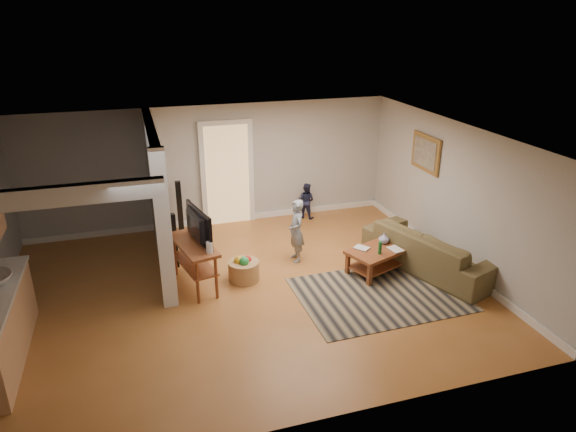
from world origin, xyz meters
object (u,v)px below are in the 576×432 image
(sofa, at_px, (428,268))
(toy_basket, at_px, (244,270))
(child, at_px, (296,260))
(speaker_left, at_px, (174,241))
(tv_console, at_px, (194,247))
(speaker_right, at_px, (180,207))
(toddler, at_px, (306,217))
(coffee_table, at_px, (379,253))

(sofa, bearing_deg, toy_basket, 61.39)
(child, bearing_deg, speaker_left, -99.72)
(sofa, distance_m, toy_basket, 3.25)
(tv_console, relative_size, child, 1.13)
(speaker_left, bearing_deg, speaker_right, 66.88)
(toy_basket, height_order, toddler, toy_basket)
(child, height_order, toddler, child)
(sofa, bearing_deg, coffee_table, 59.74)
(tv_console, height_order, child, tv_console)
(coffee_table, distance_m, speaker_right, 4.11)
(tv_console, relative_size, speaker_left, 1.29)
(tv_console, xyz_separation_m, toy_basket, (0.79, -0.03, -0.51))
(speaker_left, bearing_deg, sofa, -31.12)
(coffee_table, height_order, tv_console, tv_console)
(speaker_left, xyz_separation_m, toy_basket, (1.05, -0.82, -0.31))
(speaker_right, height_order, toddler, speaker_right)
(speaker_left, bearing_deg, child, -23.21)
(sofa, distance_m, toddler, 3.16)
(sofa, xyz_separation_m, child, (-2.13, 0.99, 0.00))
(child, bearing_deg, toy_basket, -67.04)
(toy_basket, bearing_deg, speaker_right, 108.67)
(toddler, bearing_deg, toy_basket, 94.01)
(speaker_right, relative_size, toy_basket, 2.10)
(coffee_table, distance_m, speaker_left, 3.56)
(coffee_table, height_order, speaker_right, speaker_right)
(speaker_left, bearing_deg, toy_basket, -51.25)
(coffee_table, distance_m, tv_console, 3.14)
(speaker_right, xyz_separation_m, toy_basket, (0.79, -2.34, -0.35))
(coffee_table, bearing_deg, speaker_left, 160.57)
(speaker_right, distance_m, toy_basket, 2.49)
(sofa, height_order, toddler, toddler)
(speaker_right, xyz_separation_m, toddler, (2.69, 0.00, -0.54))
(toy_basket, bearing_deg, sofa, -9.66)
(tv_console, xyz_separation_m, toddler, (2.69, 2.30, -0.70))
(sofa, height_order, speaker_right, speaker_right)
(toy_basket, bearing_deg, child, 22.82)
(speaker_right, distance_m, toddler, 2.75)
(speaker_right, relative_size, toddler, 1.39)
(coffee_table, xyz_separation_m, child, (-1.24, 0.82, -0.34))
(tv_console, distance_m, speaker_left, 0.85)
(tv_console, xyz_separation_m, child, (1.85, 0.42, -0.70))
(child, distance_m, toddler, 2.06)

